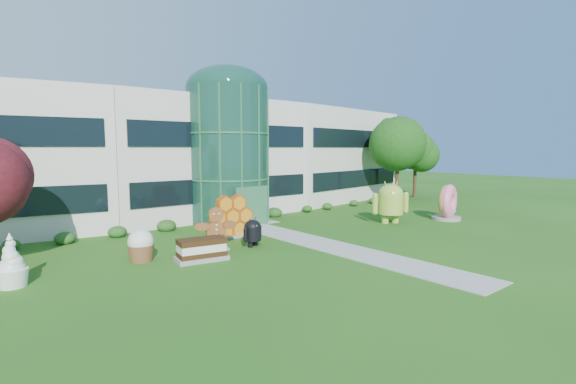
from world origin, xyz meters
TOP-DOWN VIEW (x-y plane):
  - ground at (0.00, 0.00)m, footprint 140.00×140.00m
  - building at (0.00, 18.00)m, footprint 46.00×15.00m
  - atrium at (0.00, 12.00)m, footprint 6.00×6.00m
  - walkway at (0.00, 2.00)m, footprint 2.40×20.00m
  - trees_backdrop at (0.00, 13.00)m, footprint 52.00×8.00m
  - android_green at (8.56, 3.64)m, footprint 3.53×3.04m
  - android_black at (-3.37, 3.92)m, footprint 1.80×1.47m
  - donut at (13.03, 1.79)m, footprint 2.88×1.90m
  - gingerbread at (-5.28, 4.60)m, footprint 2.69×1.63m
  - ice_cream_sandwich at (-6.94, 3.10)m, footprint 2.63×1.63m
  - honeycomb at (-3.04, 6.71)m, footprint 3.05×1.16m
  - froyo at (-14.55, 4.30)m, footprint 1.63×1.63m
  - cupcake at (-9.26, 4.86)m, footprint 1.45×1.45m

SIDE VIEW (x-z plane):
  - ground at x=0.00m, z-range 0.00..0.00m
  - walkway at x=0.00m, z-range 0.00..0.04m
  - ice_cream_sandwich at x=-6.94m, z-range 0.00..1.10m
  - cupcake at x=-9.26m, z-range 0.00..1.57m
  - android_black at x=-3.37m, z-range 0.00..1.77m
  - froyo at x=-14.55m, z-range 0.00..2.13m
  - gingerbread at x=-5.28m, z-range 0.00..2.33m
  - honeycomb at x=-3.04m, z-range 0.00..2.37m
  - donut at x=13.03m, z-range 0.00..2.75m
  - android_green at x=8.56m, z-range 0.00..3.37m
  - trees_backdrop at x=0.00m, z-range 0.00..8.40m
  - building at x=0.00m, z-range 0.00..9.30m
  - atrium at x=0.00m, z-range 0.00..9.80m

